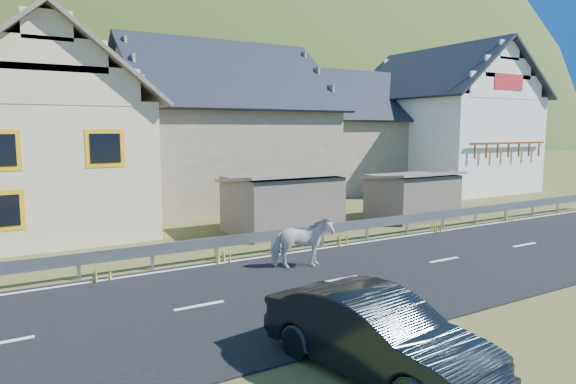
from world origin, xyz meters
TOP-DOWN VIEW (x-y plane):
  - ground at (0.00, 0.00)m, footprint 160.00×160.00m
  - road at (0.00, 0.00)m, footprint 60.00×7.00m
  - lane_markings at (0.00, 0.00)m, footprint 60.00×6.60m
  - guardrail at (-0.00, 3.68)m, footprint 28.10×0.09m
  - shed_left at (-2.00, 6.50)m, footprint 4.30×3.30m
  - shed_right at (4.50, 6.00)m, footprint 3.80×2.90m
  - house_cream at (-10.00, 12.00)m, footprint 7.80×9.80m
  - house_stone_a at (-1.00, 15.00)m, footprint 10.80×9.80m
  - house_stone_b at (9.00, 17.00)m, footprint 9.80×8.80m
  - house_white at (15.00, 14.00)m, footprint 8.80×10.80m
  - mountain at (5.00, 180.00)m, footprint 440.00×280.00m
  - horse at (-4.22, 1.55)m, footprint 1.23×1.90m
  - car at (-6.66, -4.54)m, footprint 2.14×4.39m

SIDE VIEW (x-z plane):
  - mountain at x=5.00m, z-range -150.00..110.00m
  - ground at x=0.00m, z-range 0.00..0.00m
  - road at x=0.00m, z-range 0.00..0.04m
  - lane_markings at x=0.00m, z-range 0.04..0.05m
  - guardrail at x=0.00m, z-range 0.19..0.94m
  - car at x=-6.66m, z-range 0.00..1.39m
  - horse at x=-4.22m, z-range 0.04..1.52m
  - shed_right at x=4.50m, z-range -0.10..2.10m
  - shed_left at x=-2.00m, z-range -0.10..2.30m
  - house_stone_b at x=9.00m, z-range 0.19..8.29m
  - house_cream at x=-10.00m, z-range 0.21..8.51m
  - house_stone_a at x=-1.00m, z-range 0.18..9.08m
  - house_white at x=15.00m, z-range 0.21..9.91m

